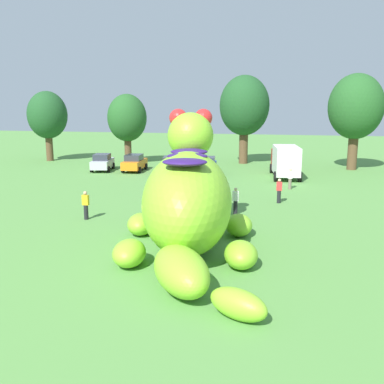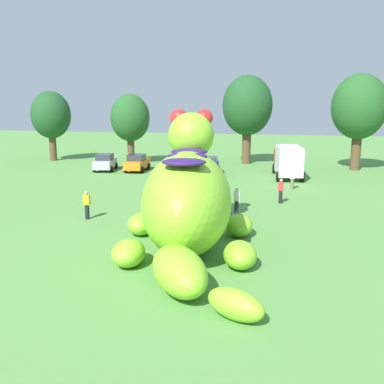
# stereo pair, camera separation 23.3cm
# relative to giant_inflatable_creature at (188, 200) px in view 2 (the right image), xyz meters

# --- Properties ---
(ground_plane) EXTENTS (160.00, 160.00, 0.00)m
(ground_plane) POSITION_rel_giant_inflatable_creature_xyz_m (-0.80, -0.96, -2.37)
(ground_plane) COLOR #568E42
(giant_inflatable_creature) EXTENTS (8.05, 12.13, 6.49)m
(giant_inflatable_creature) POSITION_rel_giant_inflatable_creature_xyz_m (0.00, 0.00, 0.00)
(giant_inflatable_creature) COLOR #8CD12D
(giant_inflatable_creature) RESTS_ON ground
(car_silver) EXTENTS (2.56, 4.36, 1.72)m
(car_silver) POSITION_rel_giant_inflatable_creature_xyz_m (-14.08, 22.02, -1.52)
(car_silver) COLOR #B7BABF
(car_silver) RESTS_ON ground
(car_orange) EXTENTS (2.17, 4.21, 1.72)m
(car_orange) POSITION_rel_giant_inflatable_creature_xyz_m (-10.73, 22.34, -1.52)
(car_orange) COLOR orange
(car_orange) RESTS_ON ground
(car_red) EXTENTS (2.47, 4.33, 1.72)m
(car_red) POSITION_rel_giant_inflatable_creature_xyz_m (-6.60, 21.46, -1.52)
(car_red) COLOR red
(car_red) RESTS_ON ground
(car_blue) EXTENTS (2.35, 4.29, 1.72)m
(car_blue) POSITION_rel_giant_inflatable_creature_xyz_m (-3.14, 21.91, -1.52)
(car_blue) COLOR #2347B7
(car_blue) RESTS_ON ground
(box_truck) EXTENTS (3.03, 6.61, 2.95)m
(box_truck) POSITION_rel_giant_inflatable_creature_xyz_m (4.23, 21.81, -0.77)
(box_truck) COLOR #B2231E
(box_truck) RESTS_ON ground
(tree_far_left) EXTENTS (4.63, 4.63, 8.21)m
(tree_far_left) POSITION_rel_giant_inflatable_creature_xyz_m (-23.50, 27.97, 2.99)
(tree_far_left) COLOR brown
(tree_far_left) RESTS_ON ground
(tree_left) EXTENTS (4.41, 4.41, 7.83)m
(tree_left) POSITION_rel_giant_inflatable_creature_xyz_m (-13.41, 27.68, 2.74)
(tree_left) COLOR brown
(tree_left) RESTS_ON ground
(tree_mid_left) EXTENTS (5.57, 5.57, 9.89)m
(tree_mid_left) POSITION_rel_giant_inflatable_creature_xyz_m (-0.54, 30.64, 4.10)
(tree_mid_left) COLOR brown
(tree_mid_left) RESTS_ON ground
(tree_centre_left) EXTENTS (5.50, 5.50, 9.77)m
(tree_centre_left) POSITION_rel_giant_inflatable_creature_xyz_m (11.00, 28.26, 4.01)
(tree_centre_left) COLOR brown
(tree_centre_left) RESTS_ON ground
(spectator_near_inflatable) EXTENTS (0.38, 0.26, 1.71)m
(spectator_near_inflatable) POSITION_rel_giant_inflatable_creature_xyz_m (4.71, 16.04, -1.52)
(spectator_near_inflatable) COLOR #726656
(spectator_near_inflatable) RESTS_ON ground
(spectator_mid_field) EXTENTS (0.38, 0.26, 1.71)m
(spectator_mid_field) POSITION_rel_giant_inflatable_creature_xyz_m (3.97, 10.82, -1.52)
(spectator_mid_field) COLOR black
(spectator_mid_field) RESTS_ON ground
(spectator_by_cars) EXTENTS (0.38, 0.26, 1.71)m
(spectator_by_cars) POSITION_rel_giant_inflatable_creature_xyz_m (-0.57, 6.02, -1.52)
(spectator_by_cars) COLOR #726656
(spectator_by_cars) RESTS_ON ground
(spectator_wandering) EXTENTS (0.38, 0.26, 1.71)m
(spectator_wandering) POSITION_rel_giant_inflatable_creature_xyz_m (1.41, 6.96, -1.52)
(spectator_wandering) COLOR black
(spectator_wandering) RESTS_ON ground
(spectator_far_side) EXTENTS (0.38, 0.26, 1.71)m
(spectator_far_side) POSITION_rel_giant_inflatable_creature_xyz_m (-7.11, 3.93, -1.52)
(spectator_far_side) COLOR black
(spectator_far_side) RESTS_ON ground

